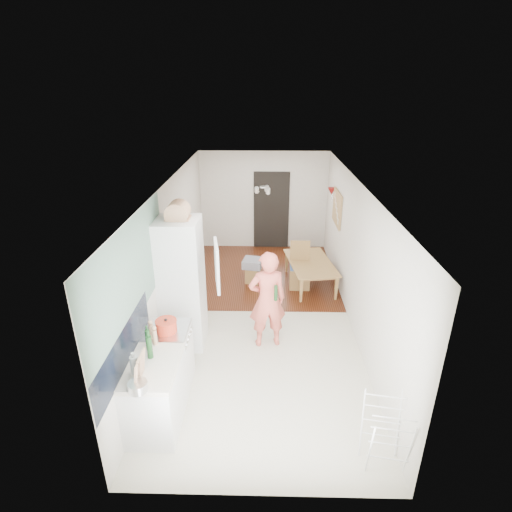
{
  "coord_description": "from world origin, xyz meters",
  "views": [
    {
      "loc": [
        0.03,
        -6.35,
        3.99
      ],
      "look_at": [
        -0.12,
        0.2,
        1.15
      ],
      "focal_mm": 28.0,
      "sensor_mm": 36.0,
      "label": 1
    }
  ],
  "objects_px": {
    "person": "(267,292)",
    "drying_rack": "(385,435)",
    "dining_table": "(311,275)",
    "dining_chair": "(300,266)",
    "stool": "(253,275)"
  },
  "relations": [
    {
      "from": "dining_table",
      "to": "drying_rack",
      "type": "height_order",
      "value": "drying_rack"
    },
    {
      "from": "person",
      "to": "drying_rack",
      "type": "relative_size",
      "value": 2.28
    },
    {
      "from": "person",
      "to": "stool",
      "type": "bearing_deg",
      "value": -92.94
    },
    {
      "from": "stool",
      "to": "drying_rack",
      "type": "bearing_deg",
      "value": -70.45
    },
    {
      "from": "person",
      "to": "dining_chair",
      "type": "relative_size",
      "value": 1.99
    },
    {
      "from": "drying_rack",
      "to": "dining_table",
      "type": "bearing_deg",
      "value": 104.18
    },
    {
      "from": "dining_chair",
      "to": "drying_rack",
      "type": "distance_m",
      "value": 4.34
    },
    {
      "from": "dining_chair",
      "to": "drying_rack",
      "type": "relative_size",
      "value": 1.14
    },
    {
      "from": "dining_chair",
      "to": "stool",
      "type": "distance_m",
      "value": 1.05
    },
    {
      "from": "dining_table",
      "to": "stool",
      "type": "bearing_deg",
      "value": 76.67
    },
    {
      "from": "person",
      "to": "dining_chair",
      "type": "xyz_separation_m",
      "value": [
        0.69,
        2.03,
        -0.49
      ]
    },
    {
      "from": "dining_chair",
      "to": "stool",
      "type": "height_order",
      "value": "dining_chair"
    },
    {
      "from": "stool",
      "to": "person",
      "type": "bearing_deg",
      "value": -82.37
    },
    {
      "from": "dining_table",
      "to": "dining_chair",
      "type": "xyz_separation_m",
      "value": [
        -0.26,
        -0.09,
        0.26
      ]
    },
    {
      "from": "dining_chair",
      "to": "dining_table",
      "type": "bearing_deg",
      "value": 21.3
    }
  ]
}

